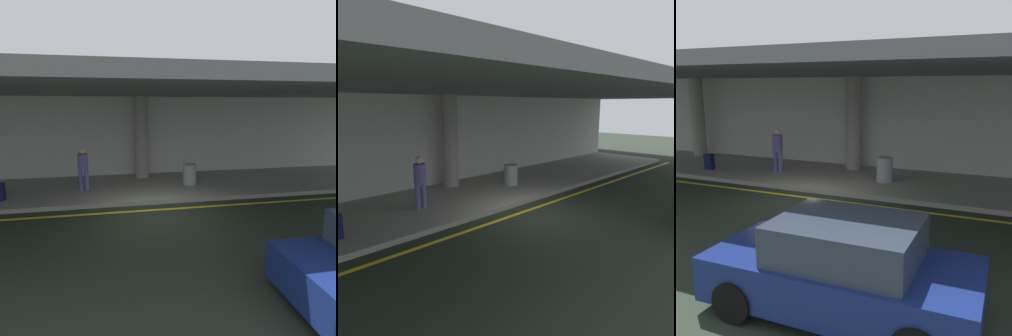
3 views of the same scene
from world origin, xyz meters
TOP-DOWN VIEW (x-y plane):
  - ground_plane at (0.00, 0.00)m, footprint 60.00×60.00m
  - sidewalk at (0.00, 3.10)m, footprint 26.00×4.20m
  - lane_stripe_yellow at (0.00, 0.47)m, footprint 26.00×0.14m
  - support_column_center at (0.00, 4.50)m, footprint 0.62×0.62m
  - ceiling_overhang at (0.00, 2.60)m, footprint 28.00×13.20m
  - terminal_back_wall at (0.00, 5.35)m, footprint 26.00×0.30m
  - traveler_with_luggage at (-2.43, 2.75)m, footprint 0.38×0.38m
  - trash_bin_steel at (1.84, 2.89)m, footprint 0.56×0.56m

SIDE VIEW (x-z plane):
  - ground_plane at x=0.00m, z-range 0.00..0.00m
  - lane_stripe_yellow at x=0.00m, z-range 0.00..0.01m
  - sidewalk at x=0.00m, z-range 0.00..0.15m
  - trash_bin_steel at x=1.84m, z-range 0.15..1.00m
  - traveler_with_luggage at x=-2.43m, z-range 0.27..1.95m
  - terminal_back_wall at x=0.00m, z-range 0.00..3.80m
  - support_column_center at x=0.00m, z-range 0.15..3.80m
  - ceiling_overhang at x=0.00m, z-range 3.80..4.10m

